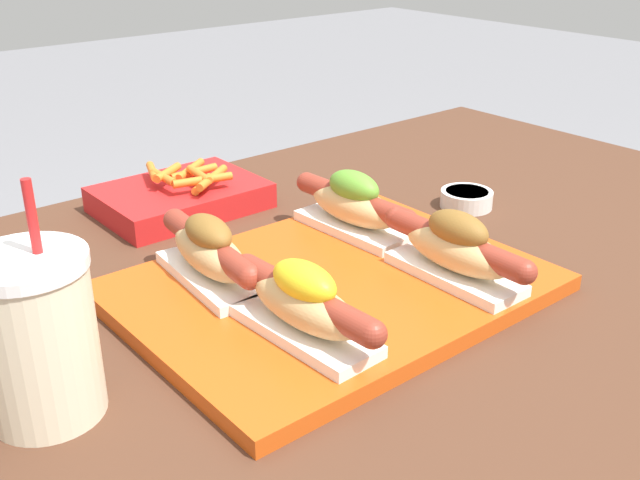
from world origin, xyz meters
The scene contains 8 objects.
serving_tray centered at (-0.05, -0.01, 0.74)m, with size 0.44×0.33×0.02m.
hot_dog_0 centered at (-0.15, -0.08, 0.79)m, with size 0.07×0.20×0.08m.
hot_dog_1 centered at (0.05, -0.09, 0.79)m, with size 0.06×0.20×0.08m.
hot_dog_2 centered at (-0.16, 0.07, 0.79)m, with size 0.07×0.20×0.07m.
hot_dog_3 centered at (0.05, 0.07, 0.79)m, with size 0.07×0.20×0.08m.
sauce_bowl centered at (0.26, 0.07, 0.75)m, with size 0.07×0.07×0.02m.
drink_cup centered at (-0.37, -0.02, 0.81)m, with size 0.10×0.10×0.20m.
fries_basket centered at (-0.05, 0.31, 0.75)m, with size 0.22×0.16×0.06m.
Camera 1 is at (-0.52, -0.55, 1.12)m, focal length 42.00 mm.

